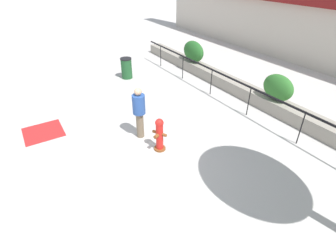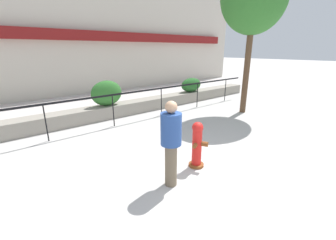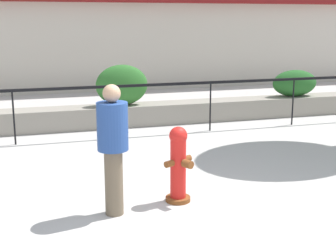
{
  "view_description": "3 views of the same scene",
  "coord_description": "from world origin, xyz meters",
  "px_view_note": "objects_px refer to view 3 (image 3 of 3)",
  "views": [
    {
      "loc": [
        5.76,
        -2.13,
        4.93
      ],
      "look_at": [
        -0.18,
        1.53,
        0.74
      ],
      "focal_mm": 28.0,
      "sensor_mm": 36.0,
      "label": 1
    },
    {
      "loc": [
        -3.4,
        -2.13,
        2.62
      ],
      "look_at": [
        0.24,
        2.2,
        0.83
      ],
      "focal_mm": 24.0,
      "sensor_mm": 36.0,
      "label": 2
    },
    {
      "loc": [
        -1.8,
        -4.9,
        2.53
      ],
      "look_at": [
        0.38,
        2.4,
        0.88
      ],
      "focal_mm": 50.0,
      "sensor_mm": 36.0,
      "label": 3
    }
  ],
  "objects_px": {
    "hedge_bush_1": "(122,85)",
    "pedestrian": "(113,142)",
    "hedge_bush_2": "(295,83)",
    "fire_hydrant": "(178,164)"
  },
  "relations": [
    {
      "from": "hedge_bush_1",
      "to": "fire_hydrant",
      "type": "distance_m",
      "value": 4.98
    },
    {
      "from": "fire_hydrant",
      "to": "pedestrian",
      "type": "bearing_deg",
      "value": -169.04
    },
    {
      "from": "hedge_bush_1",
      "to": "hedge_bush_2",
      "type": "height_order",
      "value": "hedge_bush_1"
    },
    {
      "from": "fire_hydrant",
      "to": "pedestrian",
      "type": "height_order",
      "value": "pedestrian"
    },
    {
      "from": "fire_hydrant",
      "to": "pedestrian",
      "type": "relative_size",
      "value": 0.62
    },
    {
      "from": "hedge_bush_1",
      "to": "pedestrian",
      "type": "bearing_deg",
      "value": -102.39
    },
    {
      "from": "hedge_bush_2",
      "to": "pedestrian",
      "type": "height_order",
      "value": "pedestrian"
    },
    {
      "from": "fire_hydrant",
      "to": "hedge_bush_1",
      "type": "bearing_deg",
      "value": 87.87
    },
    {
      "from": "hedge_bush_1",
      "to": "pedestrian",
      "type": "distance_m",
      "value": 5.26
    },
    {
      "from": "hedge_bush_1",
      "to": "hedge_bush_2",
      "type": "distance_m",
      "value": 4.68
    }
  ]
}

